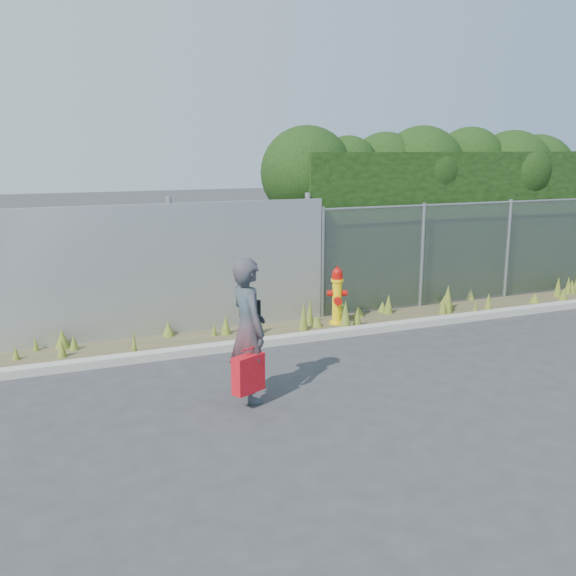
# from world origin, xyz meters

# --- Properties ---
(ground) EXTENTS (80.00, 80.00, 0.00)m
(ground) POSITION_xyz_m (0.00, 0.00, 0.00)
(ground) COLOR #343436
(ground) RESTS_ON ground
(curb) EXTENTS (16.00, 0.22, 0.12)m
(curb) POSITION_xyz_m (0.00, 1.80, 0.06)
(curb) COLOR #A7A497
(curb) RESTS_ON ground
(weed_strip) EXTENTS (16.00, 1.33, 0.54)m
(weed_strip) POSITION_xyz_m (0.54, 2.49, 0.13)
(weed_strip) COLOR #4E452C
(weed_strip) RESTS_ON ground
(corrugated_fence) EXTENTS (8.50, 0.21, 2.30)m
(corrugated_fence) POSITION_xyz_m (-3.25, 3.01, 1.10)
(corrugated_fence) COLOR #A7AAAE
(corrugated_fence) RESTS_ON ground
(chainlink_fence) EXTENTS (6.50, 0.07, 2.05)m
(chainlink_fence) POSITION_xyz_m (4.25, 3.00, 1.03)
(chainlink_fence) COLOR gray
(chainlink_fence) RESTS_ON ground
(hedge) EXTENTS (7.88, 1.98, 3.53)m
(hedge) POSITION_xyz_m (4.41, 4.06, 2.04)
(hedge) COLOR black
(hedge) RESTS_ON ground
(fire_hydrant) EXTENTS (0.35, 0.32, 1.05)m
(fire_hydrant) POSITION_xyz_m (1.08, 2.46, 0.51)
(fire_hydrant) COLOR yellow
(fire_hydrant) RESTS_ON ground
(woman) EXTENTS (0.47, 0.68, 1.80)m
(woman) POSITION_xyz_m (-1.49, -0.19, 0.90)
(woman) COLOR #0F5C64
(woman) RESTS_ON ground
(red_tote_bag) EXTENTS (0.42, 0.15, 0.55)m
(red_tote_bag) POSITION_xyz_m (-1.60, -0.47, 0.44)
(red_tote_bag) COLOR #B5140A
(black_shoulder_bag) EXTENTS (0.26, 0.11, 0.19)m
(black_shoulder_bag) POSITION_xyz_m (-1.42, -0.06, 1.13)
(black_shoulder_bag) COLOR black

